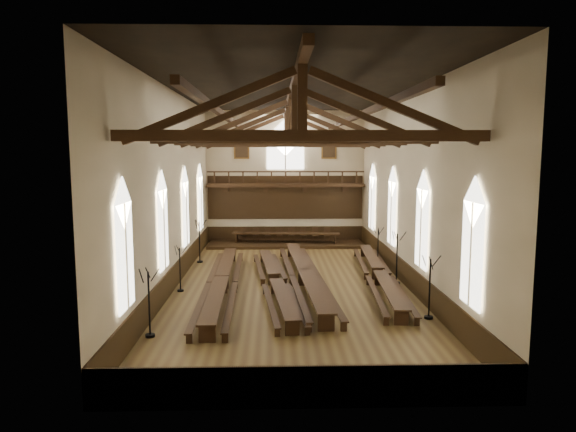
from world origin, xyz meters
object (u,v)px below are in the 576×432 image
candelabrum_left_near (150,316)px  candelabrum_right_far (378,253)px  refectory_row_d (379,273)px  candelabrum_right_near (429,300)px  candelabrum_right_mid (397,268)px  refectory_row_c (305,273)px  dais (286,244)px  candelabrum_left_mid (180,278)px  high_table (286,234)px  candelabrum_left_far (200,249)px  refectory_row_a (222,280)px  refectory_row_b (275,280)px

candelabrum_left_near → candelabrum_right_far: size_ratio=1.15×
refectory_row_d → candelabrum_right_near: candelabrum_right_near is taller
candelabrum_left_near → candelabrum_right_mid: (11.10, 7.51, 0.05)m
candelabrum_right_near → refectory_row_c: bearing=130.1°
refectory_row_d → dais: 11.97m
refectory_row_d → refectory_row_c: bearing=-176.3°
refectory_row_c → candelabrum_right_far: bearing=44.9°
candelabrum_left_mid → candelabrum_right_near: 11.98m
dais → high_table: size_ratio=1.43×
refectory_row_c → candelabrum_left_near: bearing=-129.7°
candelabrum_left_far → refectory_row_a: bearing=-73.1°
dais → high_table: 0.73m
refectory_row_b → candelabrum_left_mid: candelabrum_left_mid is taller
high_table → candelabrum_right_near: 17.87m
refectory_row_b → high_table: (0.86, 12.22, 0.33)m
refectory_row_b → candelabrum_right_mid: 6.49m
candelabrum_right_mid → dais: bearing=116.2°
candelabrum_left_near → candelabrum_right_near: (11.10, 1.82, 0.01)m
dais → candelabrum_left_mid: bearing=-114.0°
refectory_row_d → candelabrum_right_mid: candelabrum_right_mid is taller
refectory_row_a → dais: refectory_row_a is taller
dais → candelabrum_right_mid: size_ratio=4.05×
candelabrum_right_mid → candelabrum_right_far: (0.00, 4.86, -0.16)m
refectory_row_c → candelabrum_right_far: (4.84, 4.81, 0.10)m
refectory_row_a → candelabrum_left_near: size_ratio=5.56×
candelabrum_right_mid → refectory_row_d: bearing=160.1°
refectory_row_b → high_table: 12.25m
refectory_row_c → candelabrum_right_far: candelabrum_right_far is taller
candelabrum_left_mid → candelabrum_right_far: size_ratio=1.01×
refectory_row_c → candelabrum_right_mid: (4.84, -0.05, 0.26)m
refectory_row_a → candelabrum_right_far: size_ratio=6.41×
refectory_row_c → high_table: size_ratio=1.89×
refectory_row_a → refectory_row_b: size_ratio=1.05×
refectory_row_c → dais: bearing=93.6°
candelabrum_left_far → candelabrum_right_mid: (11.10, -5.58, 0.03)m
refectory_row_a → candelabrum_right_far: (9.05, 6.03, 0.13)m
refectory_row_b → candelabrum_right_mid: size_ratio=4.96×
refectory_row_a → candelabrum_left_mid: size_ratio=6.33×
candelabrum_left_mid → candelabrum_right_mid: 11.16m
refectory_row_b → candelabrum_left_mid: bearing=-176.8°
refectory_row_b → refectory_row_d: size_ratio=0.97×
candelabrum_left_mid → candelabrum_right_near: size_ratio=0.87×
dais → candelabrum_right_far: bearing=-49.3°
candelabrum_right_mid → refectory_row_b: bearing=-171.9°
refectory_row_b → candelabrum_left_far: size_ratio=5.14×
candelabrum_left_mid → candelabrum_left_far: candelabrum_left_far is taller
refectory_row_d → candelabrum_right_mid: bearing=-19.9°
refectory_row_a → candelabrum_left_near: (-2.05, -6.34, 0.24)m
candelabrum_left_near → candelabrum_right_mid: 13.40m
candelabrum_left_mid → candelabrum_right_mid: (11.10, 1.18, 0.15)m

